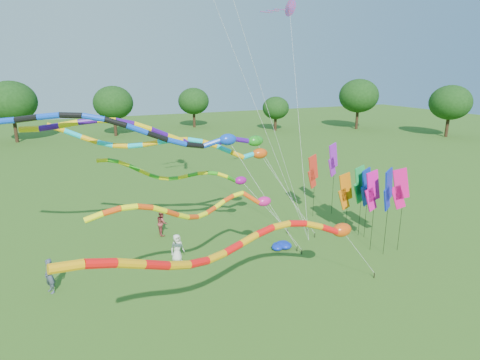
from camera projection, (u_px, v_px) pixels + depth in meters
name	position (u px, v px, depth m)	size (l,w,h in m)	color
ground	(311.00, 284.00, 20.32)	(160.00, 160.00, 0.00)	#245416
tree_ring	(175.00, 195.00, 16.19)	(116.95, 116.19, 9.57)	#382314
tube_kite_red	(266.00, 240.00, 15.29)	(14.49, 4.22, 6.45)	black
tube_kite_orange	(213.00, 206.00, 18.20)	(11.54, 3.87, 6.19)	black
tube_kite_purple	(183.00, 136.00, 21.47)	(15.92, 1.33, 8.88)	black
tube_kite_blue	(125.00, 130.00, 19.06)	(17.25, 2.70, 9.47)	black
tube_kite_cyan	(190.00, 147.00, 22.11)	(14.61, 2.83, 8.36)	black
tube_kite_green	(192.00, 175.00, 24.20)	(11.08, 2.78, 6.08)	black
delta_kite_high_c	(289.00, 8.00, 26.99)	(2.85, 6.77, 15.56)	black
banner_pole_violet	(333.00, 160.00, 28.87)	(1.12, 0.46, 5.43)	black
banner_pole_red	(313.00, 172.00, 28.54)	(1.13, 0.43, 4.69)	black
banner_pole_blue_b	(366.00, 187.00, 24.92)	(1.14, 0.41, 4.66)	black
banner_pole_green	(360.00, 185.00, 25.21)	(1.16, 0.25, 4.73)	black
banner_pole_orange	(345.00, 191.00, 25.54)	(1.16, 0.09, 4.23)	black
banner_pole_blue_a	(388.00, 190.00, 22.30)	(1.09, 0.55, 5.27)	black
banner_pole_magenta_b	(400.00, 189.00, 23.03)	(1.12, 0.47, 5.12)	black
banner_pole_magenta_a	(372.00, 191.00, 23.01)	(1.16, 0.12, 5.00)	black
blue_nylon_heap	(279.00, 244.00, 24.60)	(1.33, 1.42, 0.38)	#0D28AB
person_a	(177.00, 248.00, 22.47)	(0.79, 0.52, 1.62)	silver
person_b	(50.00, 276.00, 19.33)	(0.64, 0.42, 1.74)	#3F4658
person_c	(162.00, 223.00, 26.10)	(0.81, 0.63, 1.67)	#943736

